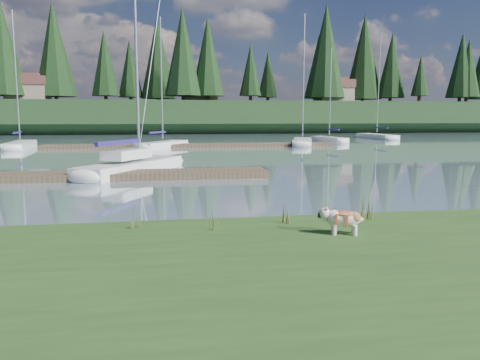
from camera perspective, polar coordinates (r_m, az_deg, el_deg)
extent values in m
plane|color=#7A939F|center=(42.47, -8.52, 3.96)|extent=(200.00, 200.00, 0.00)
cube|color=#2B4B1C|center=(6.92, -2.46, -14.19)|extent=(60.00, 9.00, 0.35)
cube|color=black|center=(85.38, -9.13, 7.50)|extent=(200.00, 20.00, 5.00)
cylinder|color=silver|center=(9.82, 11.42, -5.99)|extent=(0.10, 0.10, 0.21)
cylinder|color=silver|center=(10.02, 11.33, -5.71)|extent=(0.10, 0.10, 0.21)
cylinder|color=silver|center=(9.86, 13.83, -6.01)|extent=(0.10, 0.10, 0.21)
cylinder|color=silver|center=(10.06, 13.70, -5.73)|extent=(0.10, 0.10, 0.21)
ellipsoid|color=silver|center=(9.89, 12.67, -4.63)|extent=(0.75, 0.53, 0.32)
ellipsoid|color=#A0693C|center=(9.87, 12.69, -4.05)|extent=(0.55, 0.45, 0.11)
ellipsoid|color=silver|center=(9.84, 10.28, -4.02)|extent=(0.30, 0.31, 0.24)
cube|color=black|center=(9.84, 9.67, -4.24)|extent=(0.10, 0.13, 0.09)
cube|color=white|center=(23.67, -13.00, 1.41)|extent=(5.09, 7.33, 0.70)
ellipsoid|color=white|center=(26.87, -8.75, 2.25)|extent=(2.41, 2.56, 0.70)
cylinder|color=silver|center=(24.38, -12.58, 16.26)|extent=(0.14, 0.14, 11.28)
cube|color=navy|center=(22.64, -14.59, 4.45)|extent=(1.82, 3.06, 0.20)
cube|color=white|center=(23.25, -13.61, 3.08)|extent=(2.35, 2.94, 0.45)
cube|color=#4C3D2C|center=(21.77, -18.00, 0.50)|extent=(16.00, 2.00, 0.30)
cube|color=#4C3D2C|center=(42.54, -5.82, 4.21)|extent=(26.00, 2.20, 0.30)
cube|color=white|center=(45.12, -25.20, 3.81)|extent=(2.27, 7.27, 0.70)
ellipsoid|color=white|center=(48.64, -24.45, 4.08)|extent=(1.73, 2.09, 0.70)
cylinder|color=silver|center=(45.18, -25.65, 11.41)|extent=(0.12, 0.12, 10.84)
cube|color=navy|center=(44.11, -25.52, 5.25)|extent=(0.46, 2.85, 0.20)
cube|color=white|center=(41.66, -9.38, 4.17)|extent=(4.65, 6.40, 0.70)
ellipsoid|color=white|center=(44.52, -7.22, 4.44)|extent=(2.15, 2.27, 0.70)
cylinder|color=silver|center=(41.71, -9.55, 12.07)|extent=(0.12, 0.12, 10.33)
cube|color=navy|center=(40.84, -10.05, 5.74)|extent=(1.51, 2.35, 0.20)
cube|color=white|center=(46.15, 7.62, 4.55)|extent=(3.91, 7.67, 0.70)
ellipsoid|color=white|center=(49.89, 7.66, 4.78)|extent=(2.18, 2.45, 0.70)
cylinder|color=silver|center=(46.23, 7.76, 12.43)|extent=(0.12, 0.12, 11.54)
cube|color=navy|center=(45.07, 7.63, 5.97)|extent=(1.10, 2.90, 0.20)
cube|color=white|center=(51.21, 10.82, 4.79)|extent=(2.25, 6.00, 0.70)
ellipsoid|color=white|center=(53.78, 9.28, 4.96)|extent=(1.52, 1.78, 0.70)
cylinder|color=silver|center=(51.21, 10.96, 10.50)|extent=(0.12, 0.12, 9.04)
cube|color=navy|center=(50.47, 11.30, 6.08)|extent=(0.57, 2.33, 0.20)
cube|color=white|center=(60.82, 16.32, 5.07)|extent=(1.96, 8.05, 0.70)
ellipsoid|color=white|center=(64.42, 14.71, 5.26)|extent=(1.79, 2.22, 0.70)
cylinder|color=silver|center=(60.90, 16.56, 11.24)|extent=(0.12, 0.12, 11.95)
cube|color=navy|center=(59.81, 16.84, 6.14)|extent=(0.26, 3.19, 0.20)
cone|color=#475B23|center=(10.02, -3.55, -4.73)|extent=(0.03, 0.03, 0.49)
cone|color=brown|center=(9.98, -2.87, -5.07)|extent=(0.03, 0.03, 0.39)
cone|color=#475B23|center=(10.05, -3.23, -4.54)|extent=(0.03, 0.03, 0.54)
cone|color=brown|center=(10.03, -2.73, -5.15)|extent=(0.03, 0.03, 0.34)
cone|color=#475B23|center=(9.95, -3.38, -4.96)|extent=(0.03, 0.03, 0.44)
cone|color=#475B23|center=(10.69, 5.24, -4.02)|extent=(0.03, 0.03, 0.47)
cone|color=brown|center=(10.66, 5.90, -4.32)|extent=(0.03, 0.03, 0.38)
cone|color=#475B23|center=(10.72, 5.51, -3.85)|extent=(0.03, 0.03, 0.52)
cone|color=brown|center=(10.71, 6.00, -4.39)|extent=(0.03, 0.03, 0.33)
cone|color=#475B23|center=(10.62, 5.45, -4.22)|extent=(0.03, 0.03, 0.43)
cone|color=#475B23|center=(11.34, 14.70, -2.92)|extent=(0.03, 0.03, 0.72)
cone|color=brown|center=(11.34, 15.34, -3.32)|extent=(0.03, 0.03, 0.57)
cone|color=#475B23|center=(11.39, 14.92, -2.71)|extent=(0.03, 0.03, 0.79)
cone|color=brown|center=(11.39, 15.39, -3.45)|extent=(0.03, 0.03, 0.50)
cone|color=#475B23|center=(11.29, 14.96, -3.17)|extent=(0.03, 0.03, 0.65)
cone|color=#475B23|center=(10.45, -12.88, -4.64)|extent=(0.03, 0.03, 0.40)
cone|color=brown|center=(10.39, -12.29, -4.93)|extent=(0.03, 0.03, 0.32)
cone|color=#475B23|center=(10.47, -12.55, -4.49)|extent=(0.03, 0.03, 0.44)
cone|color=brown|center=(10.43, -12.11, -4.99)|extent=(0.03, 0.03, 0.28)
cone|color=#475B23|center=(10.38, -12.79, -4.84)|extent=(0.03, 0.03, 0.36)
cone|color=#475B23|center=(11.02, 11.05, -3.89)|extent=(0.03, 0.03, 0.43)
cone|color=brown|center=(11.01, 11.71, -4.15)|extent=(0.03, 0.03, 0.34)
cone|color=#475B23|center=(11.07, 11.29, -3.74)|extent=(0.03, 0.03, 0.47)
cone|color=brown|center=(11.06, 11.78, -4.21)|extent=(0.03, 0.03, 0.30)
cone|color=#475B23|center=(10.96, 11.30, -4.08)|extent=(0.03, 0.03, 0.38)
cone|color=#475B23|center=(11.54, 14.98, -3.43)|extent=(0.03, 0.03, 0.45)
cone|color=brown|center=(11.53, 15.61, -3.69)|extent=(0.03, 0.03, 0.36)
cone|color=#475B23|center=(11.59, 15.19, -3.28)|extent=(0.03, 0.03, 0.49)
cone|color=brown|center=(11.58, 15.66, -3.75)|extent=(0.03, 0.03, 0.31)
cone|color=#475B23|center=(11.48, 15.23, -3.61)|extent=(0.03, 0.03, 0.40)
cube|color=#33281C|center=(11.13, -5.29, -6.26)|extent=(60.00, 0.50, 0.14)
cylinder|color=#382619|center=(84.00, -26.69, 9.10)|extent=(0.60, 0.60, 1.80)
cone|color=black|center=(84.63, -27.01, 14.27)|extent=(6.60, 6.60, 15.00)
cylinder|color=#382619|center=(84.93, -16.03, 9.60)|extent=(0.60, 0.60, 1.80)
cone|color=black|center=(85.35, -16.18, 13.52)|extent=(4.84, 4.84, 11.00)
cylinder|color=#382619|center=(78.53, -6.91, 10.01)|extent=(0.60, 0.60, 1.80)
cone|color=black|center=(79.14, -7.00, 15.22)|extent=(6.16, 6.16, 14.00)
cylinder|color=#382619|center=(83.93, 1.29, 9.92)|extent=(0.60, 0.60, 1.80)
cone|color=black|center=(84.26, 1.30, 13.28)|extent=(3.96, 3.96, 9.00)
cylinder|color=#382619|center=(85.43, 10.27, 9.76)|extent=(0.60, 0.60, 1.80)
cone|color=black|center=(86.11, 10.40, 15.15)|extent=(7.04, 7.04, 16.00)
cylinder|color=#382619|center=(93.76, 17.82, 9.33)|extent=(0.60, 0.60, 1.80)
cone|color=black|center=(94.18, 17.98, 13.16)|extent=(5.28, 5.28, 12.00)
cylinder|color=#382619|center=(97.07, 25.84, 8.86)|extent=(0.60, 0.60, 1.80)
cone|color=black|center=(97.41, 26.04, 12.16)|extent=(4.62, 4.62, 10.50)
cube|color=gray|center=(85.14, -24.36, 9.54)|extent=(6.00, 5.00, 2.80)
cube|color=brown|center=(85.25, -24.44, 10.95)|extent=(6.30, 5.30, 1.40)
cube|color=brown|center=(85.31, -24.47, 11.49)|extent=(4.20, 3.60, 0.70)
cube|color=gray|center=(83.73, -5.00, 10.24)|extent=(6.00, 5.00, 2.80)
cube|color=brown|center=(83.84, -5.02, 11.67)|extent=(6.30, 5.30, 1.40)
cube|color=brown|center=(83.90, -5.03, 12.22)|extent=(4.20, 3.60, 0.70)
cube|color=gray|center=(87.08, 11.31, 10.02)|extent=(6.00, 5.00, 2.80)
cube|color=brown|center=(87.19, 11.35, 11.40)|extent=(6.30, 5.30, 1.40)
cube|color=brown|center=(87.25, 11.36, 11.92)|extent=(4.20, 3.60, 0.70)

